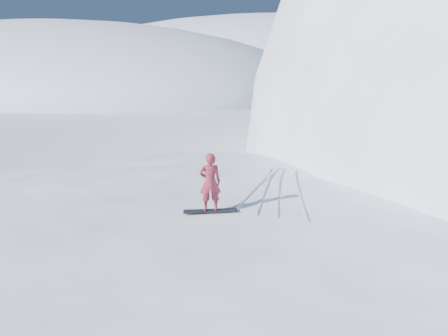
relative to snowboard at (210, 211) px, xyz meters
name	(u,v)px	position (x,y,z in m)	size (l,w,h in m)	color
ground	(233,310)	(1.21, -1.07, -2.41)	(400.00, 400.00, 0.00)	white
near_ridge	(296,270)	(2.21, 1.93, -2.41)	(36.00, 28.00, 4.80)	white
far_ridge_a	(41,89)	(-68.79, 58.93, -2.41)	(120.00, 70.00, 28.00)	white
far_ridge_c	(255,81)	(-38.79, 108.93, -2.41)	(140.00, 90.00, 36.00)	white
wind_bumps	(243,273)	(0.65, 1.05, -2.41)	(16.00, 14.40, 1.00)	white
snowboard	(210,211)	(0.00, 0.00, 0.00)	(1.62, 0.30, 0.03)	black
snowboarder	(210,182)	(0.00, 0.00, 0.89)	(0.64, 0.42, 1.75)	maroon
board_tracks	(275,186)	(1.00, 3.20, 0.01)	(2.92, 5.98, 0.04)	silver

